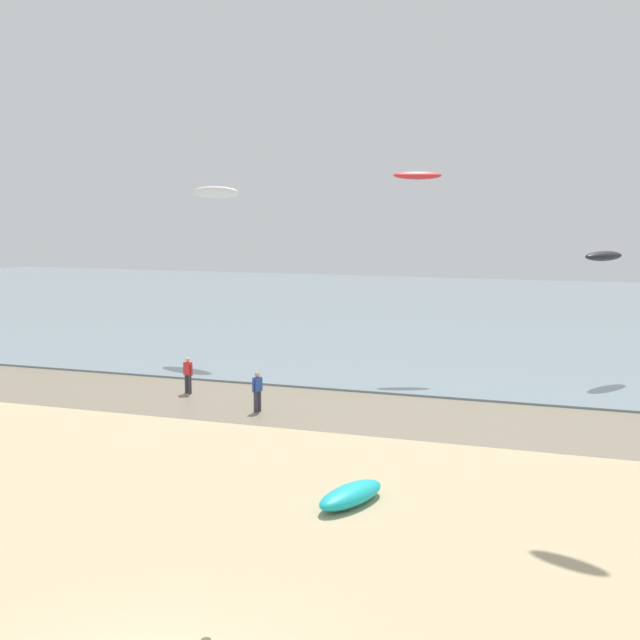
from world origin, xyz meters
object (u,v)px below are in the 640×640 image
person_mid_beach (188,374)px  kite_aloft_3 (604,256)px  kite_aloft_0 (215,192)px  kite_aloft_4 (417,175)px  person_nearest_camera (257,390)px  grounded_kite (351,495)px

person_mid_beach → kite_aloft_3: 21.36m
kite_aloft_0 → kite_aloft_4: bearing=-163.5°
person_nearest_camera → kite_aloft_3: 19.17m
grounded_kite → kite_aloft_3: bearing=-178.9°
person_nearest_camera → kite_aloft_4: (3.93, 11.74, 9.37)m
kite_aloft_4 → grounded_kite: bearing=78.0°
grounded_kite → person_mid_beach: bearing=-119.3°
kite_aloft_3 → person_mid_beach: bearing=-31.6°
person_mid_beach → person_nearest_camera: bearing=-26.3°
person_mid_beach → kite_aloft_0: size_ratio=0.48×
person_mid_beach → grounded_kite: (11.84, -11.94, -0.64)m
grounded_kite → kite_aloft_0: bearing=-128.9°
person_mid_beach → kite_aloft_4: 15.80m
grounded_kite → kite_aloft_4: kite_aloft_4 is taller
person_nearest_camera → person_mid_beach: bearing=153.7°
kite_aloft_3 → person_nearest_camera: bearing=-18.4°
grounded_kite → kite_aloft_4: bearing=-155.1°
person_mid_beach → kite_aloft_0: bearing=109.1°
kite_aloft_3 → kite_aloft_4: 10.26m
kite_aloft_0 → kite_aloft_4: (11.83, -0.21, 0.79)m
grounded_kite → kite_aloft_0: 28.02m
person_nearest_camera → person_mid_beach: same height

